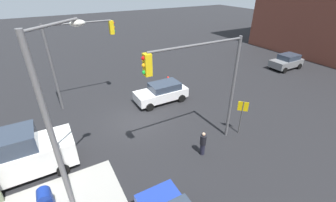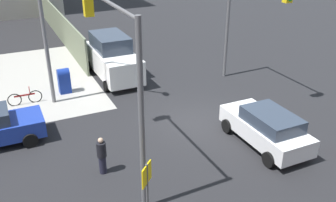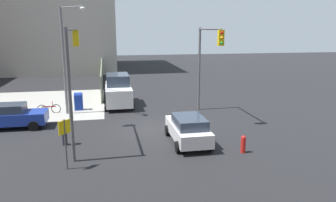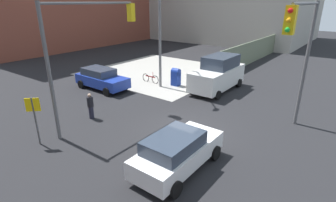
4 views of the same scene
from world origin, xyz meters
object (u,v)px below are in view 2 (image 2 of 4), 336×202
at_px(traffic_signal_nw_corner, 116,57).
at_px(mailbox_blue, 64,80).
at_px(traffic_signal_se_corner, 249,8).
at_px(street_lamp_corner, 48,15).
at_px(sedan_white, 266,127).
at_px(van_white_delivery, 113,57).
at_px(pedestrian_crossing, 102,155).
at_px(bicycle_leaning_on_fence, 25,98).

relative_size(traffic_signal_nw_corner, mailbox_blue, 4.55).
bearing_deg(traffic_signal_se_corner, street_lamp_corner, 76.87).
relative_size(street_lamp_corner, sedan_white, 1.84).
bearing_deg(van_white_delivery, pedestrian_crossing, 159.89).
bearing_deg(mailbox_blue, sedan_white, -143.93).
relative_size(traffic_signal_se_corner, mailbox_blue, 4.55).
xyz_separation_m(traffic_signal_nw_corner, bicycle_leaning_on_fence, (7.87, 2.70, -4.30)).
relative_size(traffic_signal_nw_corner, van_white_delivery, 1.20).
bearing_deg(pedestrian_crossing, traffic_signal_nw_corner, -157.09).
distance_m(van_white_delivery, bicycle_leaning_on_fence, 5.73).
relative_size(traffic_signal_nw_corner, sedan_white, 1.50).
bearing_deg(sedan_white, mailbox_blue, 36.07).
bearing_deg(street_lamp_corner, traffic_signal_nw_corner, -171.75).
distance_m(traffic_signal_nw_corner, mailbox_blue, 9.33).
bearing_deg(mailbox_blue, pedestrian_crossing, 178.60).
relative_size(pedestrian_crossing, bicycle_leaning_on_fence, 0.88).
height_order(street_lamp_corner, pedestrian_crossing, street_lamp_corner).
bearing_deg(street_lamp_corner, traffic_signal_se_corner, -103.13).
bearing_deg(traffic_signal_nw_corner, bicycle_leaning_on_fence, 18.92).
bearing_deg(mailbox_blue, street_lamp_corner, 156.74).
bearing_deg(pedestrian_crossing, mailbox_blue, -47.57).
bearing_deg(traffic_signal_se_corner, van_white_delivery, 53.32).
bearing_deg(bicycle_leaning_on_fence, sedan_white, -134.03).
xyz_separation_m(traffic_signal_nw_corner, street_lamp_corner, (7.20, 1.04, 0.05)).
xyz_separation_m(street_lamp_corner, sedan_white, (-7.94, -7.25, -3.86)).
distance_m(traffic_signal_se_corner, sedan_white, 7.30).
distance_m(traffic_signal_se_corner, pedestrian_crossing, 11.39).
height_order(pedestrian_crossing, bicycle_leaning_on_fence, pedestrian_crossing).
xyz_separation_m(traffic_signal_se_corner, sedan_white, (-5.59, 2.80, -3.76)).
distance_m(traffic_signal_nw_corner, street_lamp_corner, 7.28).
distance_m(sedan_white, van_white_delivery, 10.88).
relative_size(traffic_signal_nw_corner, bicycle_leaning_on_fence, 3.71).
height_order(traffic_signal_nw_corner, sedan_white, traffic_signal_nw_corner).
distance_m(street_lamp_corner, bicycle_leaning_on_fence, 4.71).
bearing_deg(traffic_signal_se_corner, traffic_signal_nw_corner, 118.36).
relative_size(mailbox_blue, van_white_delivery, 0.26).
height_order(traffic_signal_nw_corner, van_white_delivery, traffic_signal_nw_corner).
distance_m(traffic_signal_nw_corner, van_white_delivery, 10.48).
relative_size(mailbox_blue, bicycle_leaning_on_fence, 0.82).
height_order(van_white_delivery, bicycle_leaning_on_fence, van_white_delivery).
distance_m(traffic_signal_nw_corner, bicycle_leaning_on_fence, 9.36).
bearing_deg(pedestrian_crossing, van_white_delivery, -66.29).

